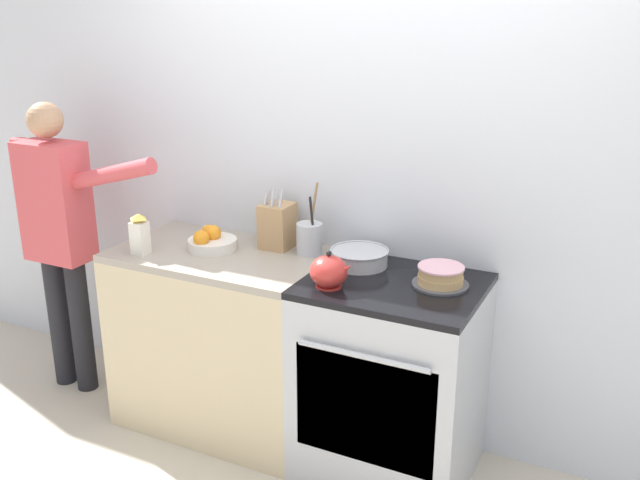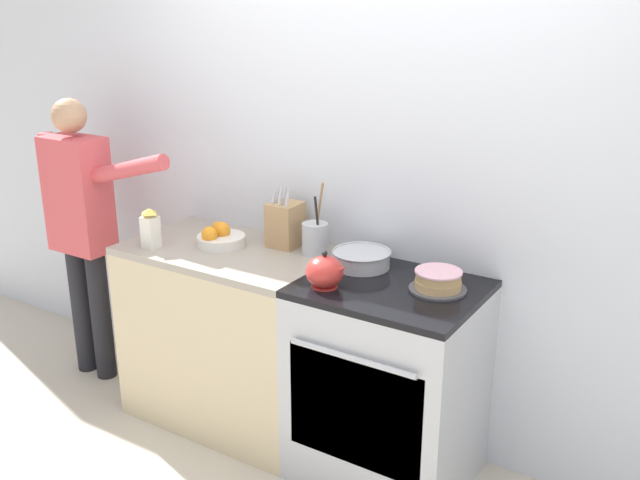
# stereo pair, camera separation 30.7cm
# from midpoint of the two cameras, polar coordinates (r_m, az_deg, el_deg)

# --- Properties ---
(wall_back) EXTENTS (8.00, 0.04, 2.60)m
(wall_back) POSITION_cam_midpoint_polar(r_m,az_deg,el_deg) (3.28, 7.26, 5.34)
(wall_back) COLOR silver
(wall_back) RESTS_ON ground_plane
(counter_cabinet) EXTENTS (1.01, 0.61, 0.91)m
(counter_cabinet) POSITION_cam_midpoint_polar(r_m,az_deg,el_deg) (3.61, -4.67, -7.57)
(counter_cabinet) COLOR beige
(counter_cabinet) RESTS_ON ground_plane
(stove_range) EXTENTS (0.75, 0.65, 0.91)m
(stove_range) POSITION_cam_midpoint_polar(r_m,az_deg,el_deg) (3.21, 8.21, -11.26)
(stove_range) COLOR #B7BABF
(stove_range) RESTS_ON ground_plane
(layer_cake) EXTENTS (0.24, 0.24, 0.09)m
(layer_cake) POSITION_cam_midpoint_polar(r_m,az_deg,el_deg) (2.98, 12.36, -3.29)
(layer_cake) COLOR #4C4C51
(layer_cake) RESTS_ON stove_range
(tea_kettle) EXTENTS (0.19, 0.16, 0.16)m
(tea_kettle) POSITION_cam_midpoint_polar(r_m,az_deg,el_deg) (2.94, 3.39, -2.62)
(tea_kettle) COLOR red
(tea_kettle) RESTS_ON stove_range
(mixing_bowl) EXTENTS (0.27, 0.27, 0.08)m
(mixing_bowl) POSITION_cam_midpoint_polar(r_m,az_deg,el_deg) (3.19, 6.10, -1.54)
(mixing_bowl) COLOR #B7BABF
(mixing_bowl) RESTS_ON stove_range
(knife_block) EXTENTS (0.14, 0.15, 0.30)m
(knife_block) POSITION_cam_midpoint_polar(r_m,az_deg,el_deg) (3.42, -0.23, 1.24)
(knife_block) COLOR tan
(knife_block) RESTS_ON counter_cabinet
(utensil_crock) EXTENTS (0.12, 0.12, 0.35)m
(utensil_crock) POSITION_cam_midpoint_polar(r_m,az_deg,el_deg) (3.32, 2.24, 0.14)
(utensil_crock) COLOR #B7BABF
(utensil_crock) RESTS_ON counter_cabinet
(fruit_bowl) EXTENTS (0.23, 0.23, 0.11)m
(fruit_bowl) POSITION_cam_midpoint_polar(r_m,az_deg,el_deg) (3.46, -5.52, 0.16)
(fruit_bowl) COLOR silver
(fruit_bowl) RESTS_ON counter_cabinet
(milk_carton) EXTENTS (0.07, 0.07, 0.20)m
(milk_carton) POSITION_cam_midpoint_polar(r_m,az_deg,el_deg) (3.46, -10.97, 0.82)
(milk_carton) COLOR white
(milk_carton) RESTS_ON counter_cabinet
(person_baker) EXTENTS (0.91, 0.20, 1.57)m
(person_baker) POSITION_cam_midpoint_polar(r_m,az_deg,el_deg) (3.99, -16.48, 1.69)
(person_baker) COLOR black
(person_baker) RESTS_ON ground_plane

